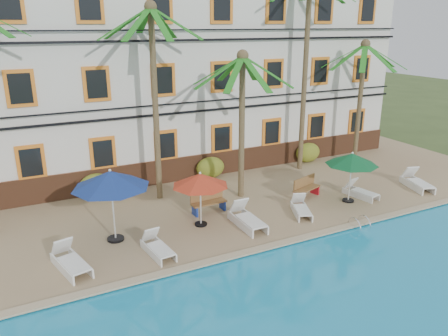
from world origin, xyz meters
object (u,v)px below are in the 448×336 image
lounger_c (247,218)px  palm_c (242,103)px  lounger_e (360,191)px  bench_right (305,187)px  palm_d (306,50)px  lounger_b (157,247)px  umbrella_blue (111,180)px  bench_left (208,201)px  pool_ladder (359,225)px  umbrella_green (352,159)px  umbrella_red (200,180)px  palm_e (362,84)px  palm_b (154,78)px  lounger_a (70,261)px  lounger_d (301,208)px  lounger_f (417,182)px

lounger_c → palm_c: bearing=65.4°
lounger_e → bench_right: size_ratio=1.09×
palm_d → lounger_b: (-9.84, -5.40, -5.97)m
umbrella_blue → bench_left: (4.05, 0.78, -1.85)m
pool_ladder → umbrella_green: bearing=57.9°
umbrella_red → lounger_e: 7.81m
palm_e → umbrella_blue: size_ratio=2.46×
palm_b → palm_c: palm_b is taller
palm_c → umbrella_green: size_ratio=2.85×
bench_left → palm_c: bearing=24.1°
lounger_e → bench_right: 2.52m
lounger_a → lounger_c: (6.57, 0.23, 0.02)m
umbrella_red → pool_ladder: size_ratio=2.94×
palm_c → umbrella_blue: palm_c is taller
palm_b → lounger_d: (4.62, -4.32, -5.09)m
lounger_c → umbrella_blue: bearing=167.0°
umbrella_green → lounger_c: size_ratio=1.12×
umbrella_red → lounger_f: umbrella_red is taller
lounger_d → palm_c: bearing=113.7°
palm_e → umbrella_blue: bearing=-167.2°
umbrella_blue → bench_right: (8.63, 0.27, -1.85)m
palm_d → lounger_e: 7.52m
lounger_e → pool_ladder: bearing=-133.6°
lounger_e → umbrella_blue: bearing=175.8°
umbrella_green → bench_right: 2.39m
palm_b → pool_ladder: 10.16m
lounger_b → bench_right: 7.83m
umbrella_red → pool_ladder: umbrella_red is taller
umbrella_red → lounger_e: bearing=-4.1°
palm_c → palm_d: palm_d is taller
lounger_b → pool_ladder: (7.70, -1.42, -0.26)m
palm_e → lounger_f: 6.01m
lounger_a → lounger_f: size_ratio=0.97×
bench_left → bench_right: 4.61m
palm_e → lounger_c: palm_e is taller
palm_e → palm_d: bearing=171.4°
umbrella_blue → bench_left: umbrella_blue is taller
palm_e → umbrella_red: 11.81m
lounger_a → bench_right: 10.50m
palm_b → umbrella_blue: palm_b is taller
palm_c → palm_e: 8.30m
lounger_f → umbrella_red: bearing=175.2°
umbrella_green → bench_left: umbrella_green is taller
palm_b → lounger_d: size_ratio=4.78×
palm_b → lounger_a: palm_b is taller
bench_left → lounger_f: bearing=-10.9°
palm_b → lounger_e: 10.39m
umbrella_blue → bench_left: 4.52m
palm_b → palm_e: size_ratio=1.25×
lounger_a → bench_left: bearing=20.1°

